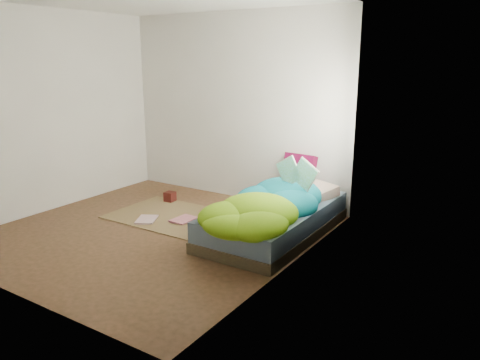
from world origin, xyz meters
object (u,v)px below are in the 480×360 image
object	(u,v)px
wooden_box	(170,197)
floor_book_a	(138,219)
pillow_magenta	(299,170)
floor_book_b	(177,218)
open_book	(296,164)
bed	(275,220)

from	to	relation	value
wooden_box	floor_book_a	size ratio (longest dim) A/B	0.42
pillow_magenta	floor_book_b	world-z (taller)	pillow_magenta
open_book	bed	bearing A→B (deg)	-127.95
floor_book_b	floor_book_a	bearing A→B (deg)	-139.62
bed	wooden_box	distance (m)	1.87
floor_book_b	bed	bearing A→B (deg)	13.03
open_book	floor_book_b	distance (m)	1.70
bed	open_book	xyz separation A→B (m)	(0.18, 0.16, 0.65)
bed	floor_book_b	size ratio (longest dim) A/B	6.37
bed	pillow_magenta	size ratio (longest dim) A/B	4.71
floor_book_a	floor_book_b	xyz separation A→B (m)	(0.38, 0.30, 0.00)
floor_book_a	bed	bearing A→B (deg)	-9.64
pillow_magenta	floor_book_b	distance (m)	1.69
open_book	floor_book_a	world-z (taller)	open_book
bed	floor_book_a	world-z (taller)	bed
bed	open_book	size ratio (longest dim) A/B	4.34
pillow_magenta	open_book	bearing A→B (deg)	-63.26
wooden_box	open_book	bearing A→B (deg)	-3.80
pillow_magenta	open_book	xyz separation A→B (m)	(0.33, -0.75, 0.27)
bed	floor_book_a	xyz separation A→B (m)	(-1.65, -0.54, -0.14)
bed	wooden_box	xyz separation A→B (m)	(-1.84, 0.29, -0.09)
bed	floor_book_a	distance (m)	1.74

